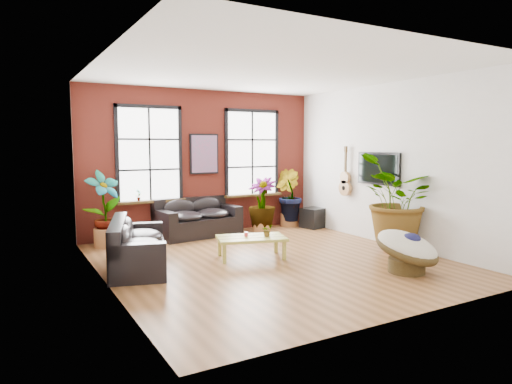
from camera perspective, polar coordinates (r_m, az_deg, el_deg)
room at (r=8.54m, az=1.50°, el=3.04°), size 6.04×6.54×3.54m
sofa_back at (r=11.02m, az=-7.42°, el=-3.33°), size 2.08×1.20×0.91m
sofa_left at (r=8.41m, az=-14.88°, el=-6.58°), size 1.46×2.32×0.85m
coffee_table at (r=8.82m, az=-0.59°, el=-5.91°), size 1.45×1.08×0.50m
papasan_chair at (r=8.23m, az=18.39°, el=-6.77°), size 1.41×1.41×0.80m
poster at (r=11.24m, az=-6.49°, el=4.75°), size 0.74×0.06×0.98m
tv_wall_unit at (r=10.68m, az=13.87°, el=2.36°), size 0.13×1.86×1.20m
media_box at (r=12.12m, az=7.26°, el=-3.20°), size 0.73×0.66×0.52m
pot_back_left at (r=10.31m, az=-18.11°, el=-5.42°), size 0.71×0.71×0.40m
pot_back_right at (r=12.29m, az=4.14°, el=-3.47°), size 0.56×0.56×0.34m
pot_right_wall at (r=9.70m, az=17.10°, el=-6.21°), size 0.52×0.52×0.36m
pot_mid at (r=11.32m, az=0.74°, el=-4.30°), size 0.58×0.58×0.33m
floor_plant_back_left at (r=10.21m, az=-18.45°, el=-1.56°), size 0.93×0.79×1.50m
floor_plant_back_right at (r=12.20m, az=4.04°, el=-0.35°), size 0.80×0.90×1.38m
floor_plant_right_wall at (r=9.59m, az=17.34°, el=-0.89°), size 2.19×2.15×1.85m
floor_plant_mid at (r=11.25m, az=0.77°, el=-1.31°), size 0.96×0.96×1.23m
table_plant at (r=8.82m, az=1.37°, el=-4.84°), size 0.25×0.24×0.23m
sill_plant_left at (r=10.72m, az=-14.48°, el=-0.36°), size 0.17×0.17×0.27m
sill_plant_right at (r=12.01m, az=1.15°, el=0.50°), size 0.19×0.19×0.27m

